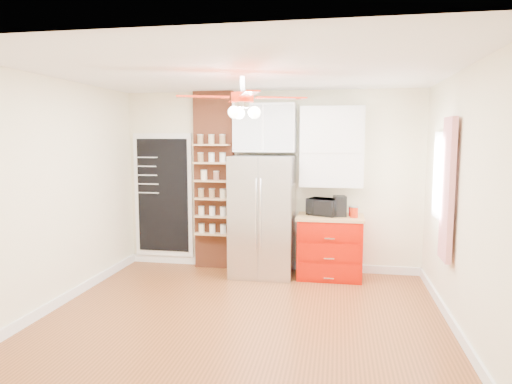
% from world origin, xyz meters
% --- Properties ---
extents(floor, '(4.50, 4.50, 0.00)m').
position_xyz_m(floor, '(0.00, 0.00, 0.00)').
color(floor, brown).
rests_on(floor, ground).
extents(ceiling, '(4.50, 4.50, 0.00)m').
position_xyz_m(ceiling, '(0.00, 0.00, 2.70)').
color(ceiling, white).
rests_on(ceiling, wall_back).
extents(wall_back, '(4.50, 0.02, 2.70)m').
position_xyz_m(wall_back, '(0.00, 2.00, 1.35)').
color(wall_back, '#F8F3C7').
rests_on(wall_back, floor).
extents(wall_front, '(4.50, 0.02, 2.70)m').
position_xyz_m(wall_front, '(0.00, -2.00, 1.35)').
color(wall_front, '#F8F3C7').
rests_on(wall_front, floor).
extents(wall_left, '(0.02, 4.00, 2.70)m').
position_xyz_m(wall_left, '(-2.25, 0.00, 1.35)').
color(wall_left, '#F8F3C7').
rests_on(wall_left, floor).
extents(wall_right, '(0.02, 4.00, 2.70)m').
position_xyz_m(wall_right, '(2.25, 0.00, 1.35)').
color(wall_right, '#F8F3C7').
rests_on(wall_right, floor).
extents(chalkboard, '(0.95, 0.05, 1.95)m').
position_xyz_m(chalkboard, '(-1.70, 1.96, 1.10)').
color(chalkboard, white).
rests_on(chalkboard, wall_back).
extents(brick_pillar, '(0.60, 0.16, 2.70)m').
position_xyz_m(brick_pillar, '(-0.85, 1.92, 1.35)').
color(brick_pillar, brown).
rests_on(brick_pillar, floor).
extents(fridge, '(0.90, 0.70, 1.75)m').
position_xyz_m(fridge, '(-0.05, 1.63, 0.88)').
color(fridge, silver).
rests_on(fridge, floor).
extents(upper_glass_cabinet, '(0.90, 0.35, 0.70)m').
position_xyz_m(upper_glass_cabinet, '(-0.05, 1.82, 2.15)').
color(upper_glass_cabinet, white).
rests_on(upper_glass_cabinet, wall_back).
extents(red_cabinet, '(0.94, 0.64, 0.90)m').
position_xyz_m(red_cabinet, '(0.92, 1.68, 0.45)').
color(red_cabinet, '#AE0C00').
rests_on(red_cabinet, floor).
extents(upper_shelf_unit, '(0.90, 0.30, 1.15)m').
position_xyz_m(upper_shelf_unit, '(0.92, 1.85, 1.88)').
color(upper_shelf_unit, white).
rests_on(upper_shelf_unit, wall_back).
extents(window, '(0.04, 0.75, 1.05)m').
position_xyz_m(window, '(2.23, 0.90, 1.55)').
color(window, white).
rests_on(window, wall_right).
extents(curtain, '(0.06, 0.40, 1.55)m').
position_xyz_m(curtain, '(2.18, 0.35, 1.45)').
color(curtain, red).
rests_on(curtain, wall_right).
extents(ceiling_fan, '(1.40, 1.40, 0.44)m').
position_xyz_m(ceiling_fan, '(0.00, 0.00, 2.42)').
color(ceiling_fan, silver).
rests_on(ceiling_fan, ceiling).
extents(toaster_oven, '(0.52, 0.44, 0.24)m').
position_xyz_m(toaster_oven, '(0.82, 1.71, 1.02)').
color(toaster_oven, black).
rests_on(toaster_oven, red_cabinet).
extents(coffee_maker, '(0.20, 0.22, 0.29)m').
position_xyz_m(coffee_maker, '(1.05, 1.68, 1.04)').
color(coffee_maker, black).
rests_on(coffee_maker, red_cabinet).
extents(canister_left, '(0.12, 0.12, 0.14)m').
position_xyz_m(canister_left, '(1.25, 1.60, 0.97)').
color(canister_left, '#AB1F09').
rests_on(canister_left, red_cabinet).
extents(canister_right, '(0.11, 0.11, 0.13)m').
position_xyz_m(canister_right, '(1.22, 1.70, 0.96)').
color(canister_right, '#A3090F').
rests_on(canister_right, red_cabinet).
extents(pantry_jar_oats, '(0.11, 0.11, 0.14)m').
position_xyz_m(pantry_jar_oats, '(-0.97, 1.77, 1.44)').
color(pantry_jar_oats, beige).
rests_on(pantry_jar_oats, brick_pillar).
extents(pantry_jar_beans, '(0.11, 0.11, 0.12)m').
position_xyz_m(pantry_jar_beans, '(-0.78, 1.79, 1.43)').
color(pantry_jar_beans, '#94624B').
rests_on(pantry_jar_beans, brick_pillar).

